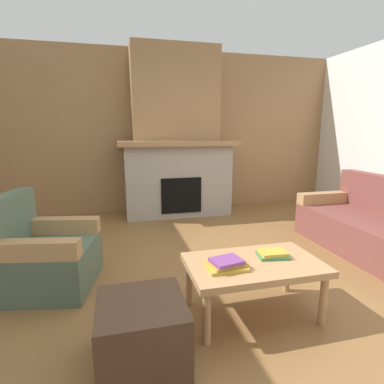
% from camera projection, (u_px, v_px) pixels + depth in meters
% --- Properties ---
extents(ground, '(9.00, 9.00, 0.00)m').
position_uv_depth(ground, '(233.00, 287.00, 2.75)').
color(ground, brown).
extents(wall_back_wood_panel, '(6.00, 0.12, 2.70)m').
position_uv_depth(wall_back_wood_panel, '(172.00, 132.00, 5.33)').
color(wall_back_wood_panel, '#997047').
rests_on(wall_back_wood_panel, ground).
extents(fireplace, '(1.90, 0.82, 2.70)m').
position_uv_depth(fireplace, '(176.00, 144.00, 5.01)').
color(fireplace, gray).
rests_on(fireplace, ground).
extents(couch, '(0.85, 1.80, 0.85)m').
position_uv_depth(couch, '(377.00, 229.00, 3.48)').
color(couch, brown).
rests_on(couch, ground).
extents(armchair, '(0.89, 0.89, 0.85)m').
position_uv_depth(armchair, '(43.00, 256.00, 2.72)').
color(armchair, '#4C604C').
rests_on(armchair, ground).
extents(coffee_table, '(1.00, 0.60, 0.43)m').
position_uv_depth(coffee_table, '(254.00, 268.00, 2.29)').
color(coffee_table, tan).
rests_on(coffee_table, ground).
extents(ottoman, '(0.52, 0.52, 0.40)m').
position_uv_depth(ottoman, '(142.00, 332.00, 1.83)').
color(ottoman, '#4C3323').
rests_on(ottoman, ground).
extents(book_stack_near_edge, '(0.29, 0.23, 0.07)m').
position_uv_depth(book_stack_near_edge, '(227.00, 264.00, 2.16)').
color(book_stack_near_edge, gold).
rests_on(book_stack_near_edge, coffee_table).
extents(book_stack_center, '(0.25, 0.19, 0.05)m').
position_uv_depth(book_stack_center, '(273.00, 254.00, 2.36)').
color(book_stack_center, '#3D7F4C').
rests_on(book_stack_center, coffee_table).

